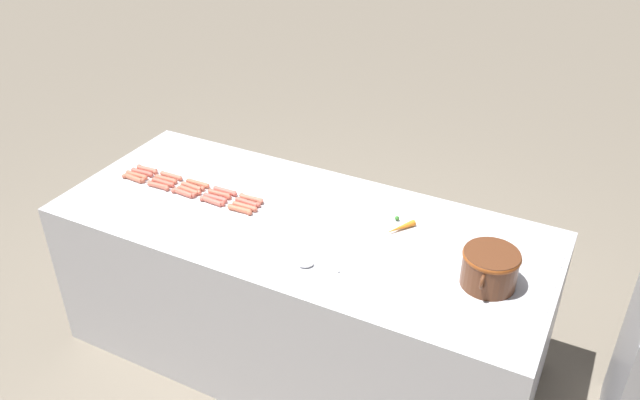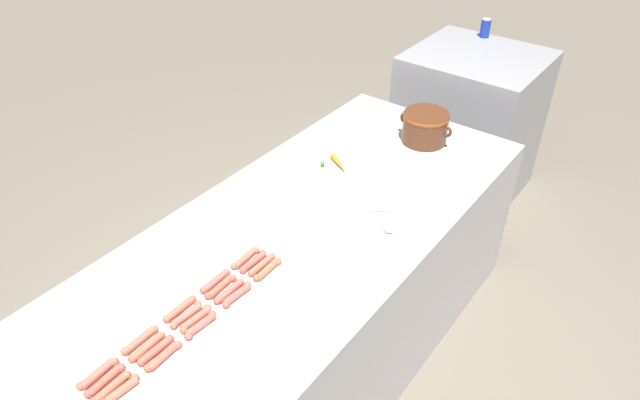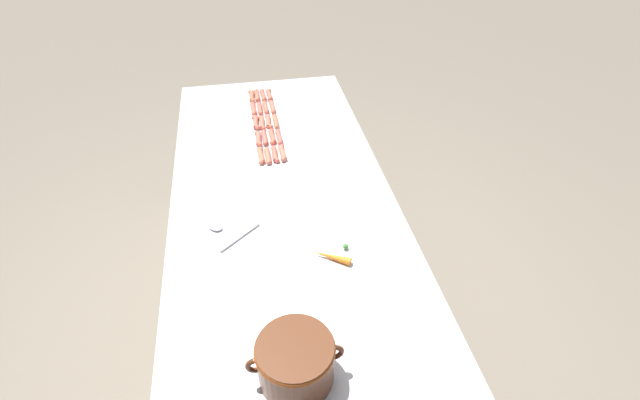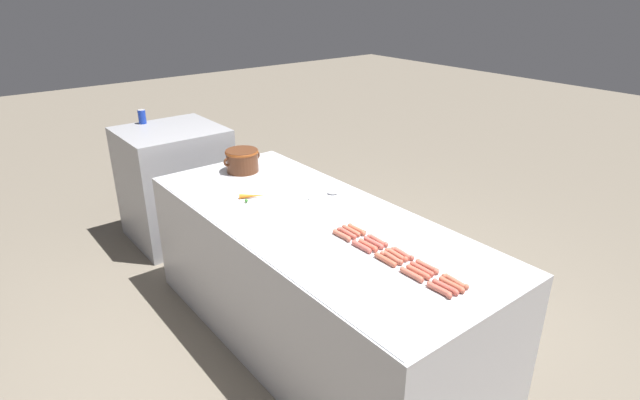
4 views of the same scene
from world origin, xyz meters
TOP-DOWN VIEW (x-y plane):
  - ground_plane at (0.00, 0.00)m, footprint 20.00×20.00m
  - griddle_counter at (0.00, 0.00)m, footprint 1.04×2.49m
  - hot_dog_0 at (-0.04, -1.00)m, footprint 0.04×0.15m
  - hot_dog_1 at (-0.04, -0.83)m, footprint 0.03×0.15m
  - hot_dog_2 at (-0.04, -0.65)m, footprint 0.03×0.15m
  - hot_dog_3 at (-0.04, -0.48)m, footprint 0.03×0.15m
  - hot_dog_4 at (-0.04, -0.31)m, footprint 0.03×0.15m
  - hot_dog_5 at (-0.00, -1.00)m, footprint 0.04×0.15m
  - hot_dog_6 at (-0.00, -0.84)m, footprint 0.03×0.15m
  - hot_dog_7 at (-0.00, -0.66)m, footprint 0.04×0.15m
  - hot_dog_8 at (-0.01, -0.49)m, footprint 0.03×0.15m
  - hot_dog_9 at (-0.00, -0.31)m, footprint 0.03×0.15m
  - hot_dog_10 at (0.04, -1.01)m, footprint 0.03×0.15m
  - hot_dog_11 at (0.04, -0.83)m, footprint 0.03×0.15m
  - hot_dog_12 at (0.04, -0.65)m, footprint 0.04×0.15m
  - hot_dog_13 at (0.04, -0.48)m, footprint 0.03×0.15m
  - hot_dog_14 at (0.04, -0.30)m, footprint 0.03×0.15m
  - hot_dog_15 at (0.07, -1.00)m, footprint 0.04×0.15m
  - hot_dog_16 at (0.07, -0.83)m, footprint 0.03×0.15m
  - hot_dog_17 at (0.07, -0.66)m, footprint 0.04×0.15m
  - hot_dog_18 at (0.07, -0.48)m, footprint 0.04×0.15m
  - hot_dog_19 at (0.07, -0.31)m, footprint 0.03×0.15m
  - bean_pot at (0.07, 0.96)m, footprint 0.31×0.25m
  - serving_spoon at (0.28, 0.23)m, footprint 0.23×0.20m
  - carrot at (-0.14, 0.47)m, footprint 0.16×0.12m

SIDE VIEW (x-z plane):
  - ground_plane at x=0.00m, z-range 0.00..0.00m
  - griddle_counter at x=0.00m, z-range 0.00..0.89m
  - serving_spoon at x=0.28m, z-range 0.89..0.91m
  - hot_dog_0 at x=-0.04m, z-range 0.89..0.92m
  - hot_dog_1 at x=-0.04m, z-range 0.89..0.92m
  - hot_dog_2 at x=-0.04m, z-range 0.89..0.92m
  - hot_dog_3 at x=-0.04m, z-range 0.89..0.92m
  - hot_dog_4 at x=-0.04m, z-range 0.89..0.92m
  - hot_dog_5 at x=0.00m, z-range 0.89..0.92m
  - hot_dog_6 at x=0.00m, z-range 0.89..0.92m
  - hot_dog_7 at x=0.00m, z-range 0.89..0.92m
  - hot_dog_8 at x=-0.01m, z-range 0.89..0.92m
  - hot_dog_9 at x=0.00m, z-range 0.89..0.92m
  - hot_dog_10 at x=0.04m, z-range 0.89..0.92m
  - hot_dog_11 at x=0.04m, z-range 0.89..0.92m
  - hot_dog_12 at x=0.04m, z-range 0.89..0.92m
  - hot_dog_13 at x=0.04m, z-range 0.89..0.92m
  - hot_dog_14 at x=0.04m, z-range 0.89..0.92m
  - hot_dog_15 at x=0.07m, z-range 0.89..0.92m
  - hot_dog_16 at x=0.07m, z-range 0.89..0.92m
  - hot_dog_17 at x=0.07m, z-range 0.89..0.92m
  - hot_dog_18 at x=0.07m, z-range 0.89..0.92m
  - hot_dog_19 at x=0.07m, z-range 0.89..0.92m
  - carrot at x=-0.14m, z-range 0.89..0.92m
  - bean_pot at x=0.07m, z-range 0.90..1.07m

